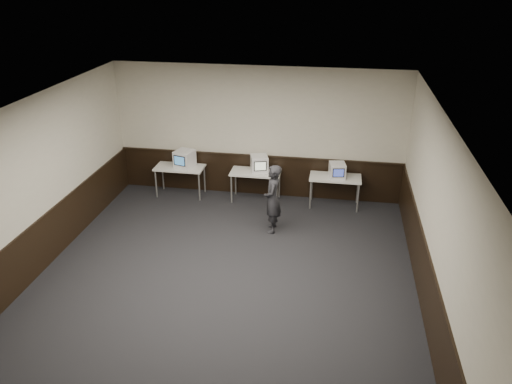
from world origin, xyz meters
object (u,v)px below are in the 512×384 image
at_px(desk_center, 256,174).
at_px(emac_right, 337,170).
at_px(desk_right, 335,180).
at_px(emac_center, 259,164).
at_px(person, 273,199).
at_px(emac_left, 184,159).
at_px(desk_left, 180,169).

bearing_deg(desk_center, emac_right, -1.20).
bearing_deg(desk_right, emac_center, 178.95).
xyz_separation_m(emac_center, person, (0.53, -1.49, -0.19)).
bearing_deg(emac_right, person, -142.80).
bearing_deg(emac_left, emac_right, 14.41).
height_order(emac_center, emac_right, emac_center).
distance_m(desk_center, person, 1.58).
bearing_deg(desk_center, emac_left, 179.08).
bearing_deg(emac_left, person, -16.49).
bearing_deg(emac_left, desk_center, 14.55).
bearing_deg(emac_left, desk_left, -152.10).
height_order(desk_right, person, person).
xyz_separation_m(desk_center, emac_right, (1.93, -0.04, 0.25)).
distance_m(desk_left, emac_left, 0.31).
relative_size(desk_left, person, 0.79).
bearing_deg(desk_right, emac_left, 179.56).
height_order(desk_center, emac_right, emac_right).
relative_size(emac_left, emac_right, 1.24).
relative_size(desk_left, desk_center, 1.00).
bearing_deg(desk_left, desk_center, 0.00).
distance_m(desk_left, desk_right, 3.80).
height_order(desk_center, desk_right, same).
height_order(desk_left, desk_center, same).
distance_m(emac_right, person, 1.94).
distance_m(desk_right, emac_left, 3.68).
relative_size(emac_center, emac_right, 1.18).
relative_size(emac_left, person, 0.35).
bearing_deg(person, emac_left, -125.63).
distance_m(emac_left, person, 2.81).
xyz_separation_m(desk_right, emac_right, (0.03, -0.04, 0.25)).
bearing_deg(emac_center, desk_left, 164.80).
bearing_deg(emac_center, desk_center, -174.29).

